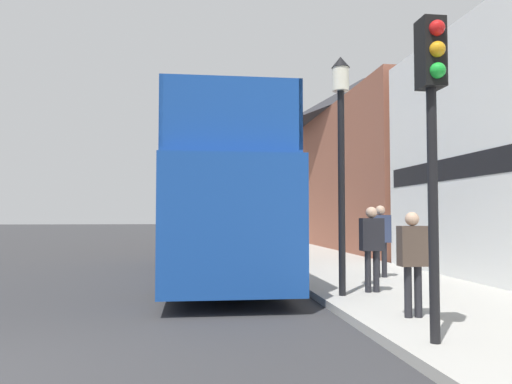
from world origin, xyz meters
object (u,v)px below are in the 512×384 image
at_px(parked_car_ahead_of_bus, 219,238).
at_px(pedestrian_third, 381,234).
at_px(traffic_signal, 432,104).
at_px(lamp_post_nearest, 341,129).
at_px(pedestrian_second, 372,241).
at_px(lamp_post_second, 279,171).
at_px(tour_bus, 218,211).
at_px(pedestrian_nearest, 413,254).

bearing_deg(parked_car_ahead_of_bus, pedestrian_third, -72.30).
relative_size(traffic_signal, lamp_post_nearest, 0.85).
height_order(pedestrian_third, lamp_post_nearest, lamp_post_nearest).
height_order(parked_car_ahead_of_bus, pedestrian_second, pedestrian_second).
distance_m(pedestrian_second, pedestrian_third, 2.48).
bearing_deg(lamp_post_nearest, traffic_signal, -89.61).
relative_size(lamp_post_nearest, lamp_post_second, 1.04).
xyz_separation_m(pedestrian_second, pedestrian_third, (1.07, 2.24, 0.05)).
relative_size(tour_bus, lamp_post_second, 2.42).
height_order(pedestrian_second, lamp_post_second, lamp_post_second).
relative_size(tour_bus, traffic_signal, 2.72).
xyz_separation_m(tour_bus, traffic_signal, (2.13, -7.94, 1.22)).
height_order(pedestrian_second, traffic_signal, traffic_signal).
bearing_deg(traffic_signal, pedestrian_third, 74.10).
bearing_deg(parked_car_ahead_of_bus, pedestrian_second, -79.50).
bearing_deg(parked_car_ahead_of_bus, traffic_signal, -83.95).
distance_m(tour_bus, pedestrian_third, 4.32).
xyz_separation_m(tour_bus, lamp_post_nearest, (2.11, -4.36, 1.53)).
distance_m(lamp_post_nearest, lamp_post_second, 7.68).
xyz_separation_m(pedestrian_nearest, pedestrian_second, (0.28, 2.42, 0.07)).
distance_m(traffic_signal, lamp_post_nearest, 3.59).
relative_size(pedestrian_third, traffic_signal, 0.45).
distance_m(pedestrian_third, lamp_post_second, 5.72).
relative_size(parked_car_ahead_of_bus, lamp_post_second, 0.91).
xyz_separation_m(tour_bus, lamp_post_second, (2.29, 3.32, 1.41)).
bearing_deg(pedestrian_third, lamp_post_nearest, -124.77).
relative_size(tour_bus, parked_car_ahead_of_bus, 2.65).
bearing_deg(pedestrian_third, pedestrian_nearest, -106.08).
distance_m(tour_bus, parked_car_ahead_of_bus, 9.18).
bearing_deg(pedestrian_third, tour_bus, 155.04).
bearing_deg(traffic_signal, pedestrian_nearest, 74.65).
distance_m(pedestrian_third, lamp_post_nearest, 3.75).
distance_m(pedestrian_nearest, pedestrian_second, 2.43).
distance_m(pedestrian_nearest, pedestrian_third, 4.85).
xyz_separation_m(pedestrian_second, lamp_post_nearest, (-0.71, -0.31, 2.15)).
relative_size(tour_bus, pedestrian_nearest, 6.79).
bearing_deg(lamp_post_nearest, pedestrian_third, 55.23).
height_order(traffic_signal, lamp_post_second, lamp_post_second).
distance_m(tour_bus, pedestrian_second, 4.97).
xyz_separation_m(pedestrian_nearest, lamp_post_nearest, (-0.43, 2.10, 2.22)).
relative_size(traffic_signal, lamp_post_second, 0.89).
bearing_deg(tour_bus, lamp_post_second, 55.90).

